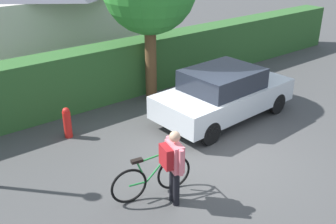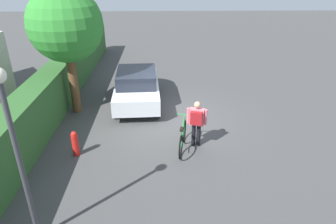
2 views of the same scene
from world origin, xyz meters
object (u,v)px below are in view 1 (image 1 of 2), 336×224
object	(u,v)px
bicycle	(152,178)
person_rider	(173,162)
parked_car_near	(224,93)
fire_hydrant	(67,122)

from	to	relation	value
bicycle	person_rider	size ratio (longest dim) A/B	1.10
parked_car_near	person_rider	distance (m)	4.03
bicycle	person_rider	distance (m)	0.70
bicycle	parked_car_near	bearing A→B (deg)	24.35
parked_car_near	person_rider	size ratio (longest dim) A/B	2.67
parked_car_near	person_rider	world-z (taller)	person_rider
person_rider	bicycle	bearing A→B (deg)	111.07
person_rider	fire_hydrant	xyz separation A→B (m)	(-0.41, 3.70, -0.51)
parked_car_near	fire_hydrant	world-z (taller)	parked_car_near
parked_car_near	bicycle	bearing A→B (deg)	-155.65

